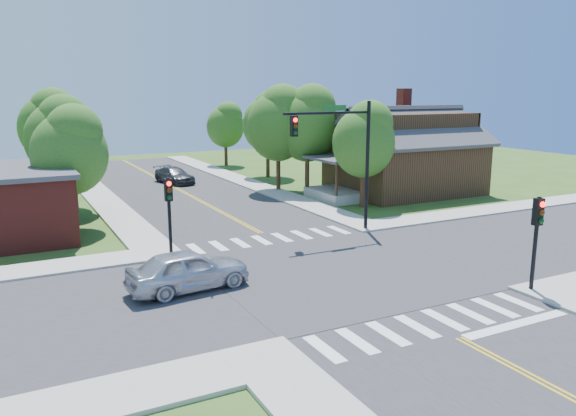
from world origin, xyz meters
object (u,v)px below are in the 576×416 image
signal_pole_se (537,226)px  house_ne (404,149)px  signal_mast_ne (342,146)px  car_dgrey (174,176)px  signal_pole_nw (169,202)px  car_silver (188,271)px

signal_pole_se → house_ne: 22.03m
signal_mast_ne → house_ne: (11.19, 8.65, -1.52)m
house_ne → car_dgrey: (-14.50, 12.18, -2.66)m
signal_mast_ne → house_ne: size_ratio=0.55×
signal_mast_ne → signal_pole_nw: bearing=-179.9°
signal_pole_se → signal_pole_nw: (-11.20, 11.20, 0.00)m
signal_pole_se → car_silver: signal_pole_se is taller
signal_pole_nw → car_dgrey: size_ratio=0.77×
signal_mast_ne → car_dgrey: signal_mast_ne is taller
signal_pole_nw → car_dgrey: bearing=73.4°
signal_mast_ne → car_dgrey: (-3.31, 20.83, -4.18)m
car_dgrey → house_ne: bearing=-53.1°
car_silver → car_dgrey: 26.59m
signal_mast_ne → signal_pole_nw: signal_mast_ne is taller
signal_mast_ne → signal_pole_se: size_ratio=1.89×
signal_pole_se → car_silver: size_ratio=0.76×
signal_pole_se → car_silver: 13.58m
signal_mast_ne → house_ne: signal_mast_ne is taller
signal_pole_nw → house_ne: (20.71, 8.66, 0.67)m
signal_pole_se → car_dgrey: signal_pole_se is taller
house_ne → car_silver: house_ne is taller
signal_pole_nw → house_ne: 22.45m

